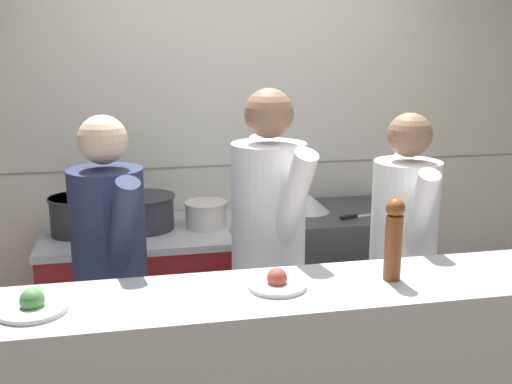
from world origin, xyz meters
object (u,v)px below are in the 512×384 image
stock_pot (76,214)px  chefs_knife (361,216)px  braising_pot (206,213)px  pepper_mill (394,238)px  chef_sous (268,249)px  chef_line (402,255)px  sauce_pot (145,211)px  plated_dish_appetiser (277,283)px  chef_head_cook (111,273)px  oven_range (149,299)px  mixing_bowl_steel (310,203)px  plated_dish_main (33,305)px

stock_pot → chefs_knife: (1.63, -0.15, -0.06)m
stock_pot → braising_pot: 0.73m
stock_pot → pepper_mill: size_ratio=0.94×
chef_sous → chef_line: bearing=-19.1°
stock_pot → sauce_pot: bearing=2.7°
plated_dish_appetiser → chef_head_cook: bearing=137.5°
oven_range → plated_dish_appetiser: 1.52m
braising_pot → chef_head_cook: (-0.52, -0.74, -0.05)m
sauce_pot → pepper_mill: (0.92, -1.35, 0.22)m
chef_head_cook → chef_sous: chef_sous is taller
oven_range → pepper_mill: pepper_mill is taller
pepper_mill → chef_head_cook: chef_head_cook is taller
oven_range → sauce_pot: size_ratio=3.33×
plated_dish_appetiser → chefs_knife: bearing=55.9°
plated_dish_appetiser → chef_line: size_ratio=0.14×
braising_pot → stock_pot: bearing=179.3°
mixing_bowl_steel → chef_sous: 0.85m
mixing_bowl_steel → pepper_mill: 1.37m
stock_pot → pepper_mill: pepper_mill is taller
chefs_knife → chef_sous: 0.89m
chef_line → stock_pot: bearing=162.6°
mixing_bowl_steel → chef_head_cook: 1.38m
chef_head_cook → braising_pot: bearing=35.5°
stock_pot → chef_line: 1.79m
chefs_knife → oven_range: bearing=173.1°
stock_pot → chef_head_cook: (0.21, -0.74, -0.08)m
mixing_bowl_steel → pepper_mill: bearing=-92.9°
pepper_mill → chef_line: bearing=60.8°
chefs_knife → pepper_mill: pepper_mill is taller
plated_dish_main → plated_dish_appetiser: (0.87, 0.03, -0.00)m
stock_pot → plated_dish_main: (-0.03, -1.35, 0.06)m
stock_pot → chefs_knife: size_ratio=0.89×
chef_line → oven_range: bearing=156.4°
oven_range → mixing_bowl_steel: bearing=1.0°
plated_dish_appetiser → chef_sous: (0.10, 0.60, -0.08)m
chef_head_cook → chef_sous: 0.74m
chefs_knife → plated_dish_main: 2.05m
stock_pot → chefs_knife: bearing=-5.4°
chefs_knife → chef_head_cook: chef_head_cook is taller
stock_pot → mixing_bowl_steel: (1.36, 0.01, -0.01)m
chefs_knife → chef_sous: (-0.69, -0.57, 0.03)m
braising_pot → chefs_knife: (0.90, -0.15, -0.03)m
braising_pot → chefs_knife: braising_pot is taller
plated_dish_main → chef_head_cook: bearing=69.0°
oven_range → pepper_mill: (0.91, -1.33, 0.75)m
sauce_pot → chef_head_cook: (-0.17, -0.76, -0.07)m
braising_pot → chef_head_cook: bearing=-125.3°
oven_range → plated_dish_appetiser: size_ratio=5.33×
braising_pot → pepper_mill: bearing=-66.8°
plated_dish_main → chefs_knife: bearing=35.9°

